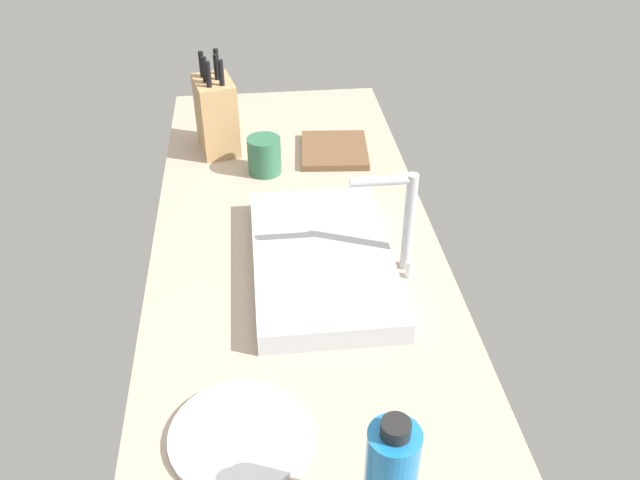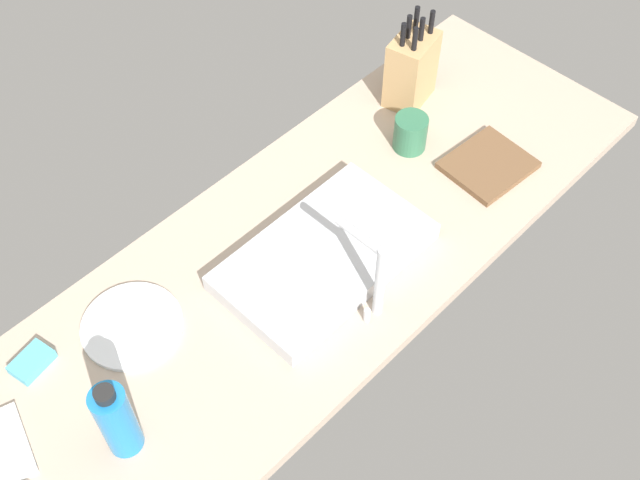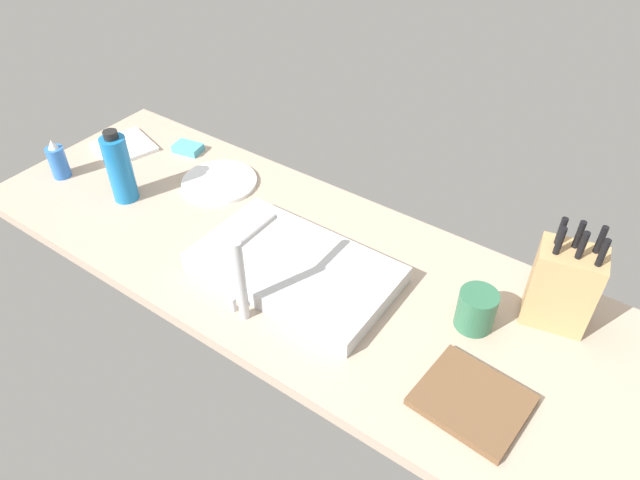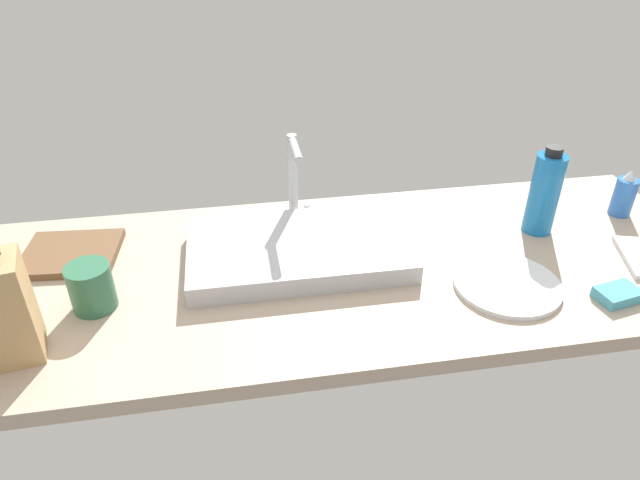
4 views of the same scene
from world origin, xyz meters
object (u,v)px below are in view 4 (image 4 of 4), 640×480
cutting_board (71,254)px  dish_sponge (618,294)px  water_bottle (544,193)px  dinner_plate (507,285)px  coffee_mug (91,287)px  faucet (294,173)px  soap_bottle (624,195)px  sink_basin (298,249)px

cutting_board → dish_sponge: 121.53cm
water_bottle → dinner_plate: water_bottle is taller
dinner_plate → coffee_mug: size_ratio=2.31×
faucet → cutting_board: size_ratio=1.09×
water_bottle → dinner_plate: 29.12cm
soap_bottle → dinner_plate: (-42.83, -24.94, -4.90)cm
dinner_plate → dish_sponge: (20.97, -7.80, 0.60)cm
faucet → dinner_plate: 55.88cm
cutting_board → water_bottle: water_bottle is taller
soap_bottle → dish_sponge: (-21.86, -32.74, -4.30)cm
sink_basin → dish_sponge: (64.03, -26.33, -1.19)cm
dish_sponge → coffee_mug: bearing=171.7°
cutting_board → dinner_plate: 99.21cm
sink_basin → coffee_mug: coffee_mug is taller
sink_basin → cutting_board: size_ratio=2.37×
water_bottle → coffee_mug: bearing=-172.8°
cutting_board → coffee_mug: (8.52, -19.90, 4.06)cm
soap_bottle → cutting_board: bearing=178.8°
water_bottle → dish_sponge: size_ratio=2.49×
faucet → cutting_board: (-53.66, -7.08, -12.94)cm
water_bottle → sink_basin: bearing=-177.6°
cutting_board → water_bottle: size_ratio=0.94×
sink_basin → dinner_plate: size_ratio=2.19×
soap_bottle → water_bottle: 26.05cm
sink_basin → faucet: 20.06cm
faucet → dish_sponge: size_ratio=2.57×
sink_basin → dinner_plate: bearing=-23.3°
sink_basin → dinner_plate: (43.07, -18.54, -1.79)cm
sink_basin → coffee_mug: bearing=-166.4°
sink_basin → dinner_plate: 46.92cm
sink_basin → dish_sponge: sink_basin is taller
faucet → dinner_plate: (41.55, -34.95, -13.24)cm
sink_basin → cutting_board: bearing=169.9°
faucet → dish_sponge: 76.78cm
cutting_board → soap_bottle: 138.15cm
dish_sponge → sink_basin: bearing=157.6°
dish_sponge → cutting_board: bearing=162.9°
cutting_board → dinner_plate: size_ratio=0.92×
sink_basin → faucet: size_ratio=2.17×
coffee_mug → dinner_plate: bearing=-5.3°
sink_basin → soap_bottle: 86.19cm
faucet → coffee_mug: size_ratio=2.33×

